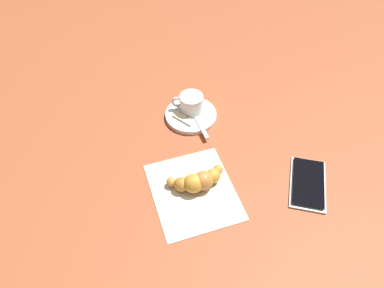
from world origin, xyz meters
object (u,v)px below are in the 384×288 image
Objects in this scene: espresso_cup at (191,103)px; teaspoon at (194,114)px; croissant at (198,181)px; cell_phone at (308,183)px; sugar_packet at (184,119)px; napkin at (193,191)px; saucer at (191,115)px.

espresso_cup is 0.61× the size of teaspoon.
cell_phone is (0.05, 0.23, -0.02)m from croissant.
espresso_cup reaches higher than sugar_packet.
cell_phone is (0.27, 0.19, -0.03)m from espresso_cup.
croissant reaches higher than napkin.
teaspoon reaches higher than saucer.
sugar_packet is (0.03, -0.02, -0.02)m from espresso_cup.
teaspoon is (0.01, 0.01, 0.01)m from saucer.
espresso_cup reaches higher than teaspoon.
croissant is 0.23m from cell_phone.
espresso_cup is at bearing 171.03° from croissant.
croissant reaches higher than sugar_packet.
saucer is 0.32m from cell_phone.
saucer reaches higher than cell_phone.
teaspoon is at bearing 168.96° from croissant.
saucer is 0.03m from espresso_cup.
croissant is at bearing -8.97° from espresso_cup.
sugar_packet reaches higher than saucer.
teaspoon reaches higher than sugar_packet.
espresso_cup is at bearing 101.74° from sugar_packet.
teaspoon is at bearing 69.27° from sugar_packet.
croissant is 0.88× the size of cell_phone.
saucer is 0.22m from napkin.
croissant is at bearing -11.04° from teaspoon.
croissant reaches higher than cell_phone.
napkin is (0.21, -0.05, -0.01)m from teaspoon.
saucer is 0.64× the size of napkin.
espresso_cup is 0.39× the size of napkin.
sugar_packet is 0.37× the size of cell_phone.
napkin is at bearing -53.35° from croissant.
napkin is (0.20, -0.02, -0.01)m from sugar_packet.
croissant is (-0.01, 0.01, 0.02)m from napkin.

